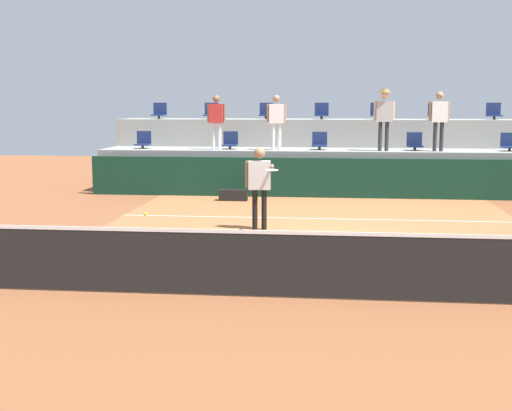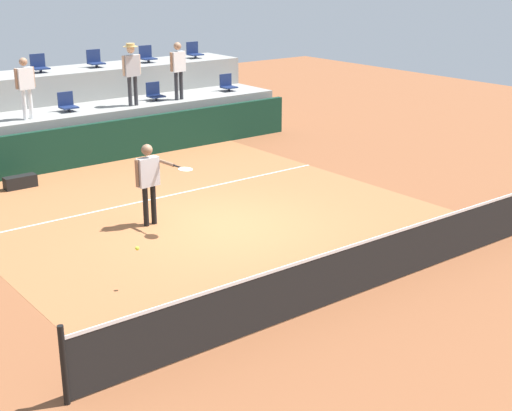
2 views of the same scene
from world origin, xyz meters
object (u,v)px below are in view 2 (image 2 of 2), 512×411
at_px(stadium_chair_upper_far_right, 194,51).
at_px(tennis_player, 150,176).
at_px(stadium_chair_upper_right, 147,55).
at_px(spectator_with_hat, 132,68).
at_px(stadium_chair_upper_center, 39,65).
at_px(tennis_ball, 137,248).
at_px(stadium_chair_upper_mid_right, 95,60).
at_px(stadium_chair_lower_right, 155,93).
at_px(spectator_in_white, 25,83).
at_px(equipment_bag, 20,182).
at_px(spectator_in_grey, 178,65).
at_px(stadium_chair_lower_center, 67,103).
at_px(stadium_chair_lower_far_right, 227,84).

relative_size(stadium_chair_upper_far_right, tennis_player, 0.31).
bearing_deg(stadium_chair_upper_right, spectator_with_hat, -128.67).
distance_m(stadium_chair_upper_right, spectator_with_hat, 2.80).
relative_size(stadium_chair_upper_center, tennis_ball, 7.65).
bearing_deg(stadium_chair_upper_mid_right, stadium_chair_upper_center, 180.00).
distance_m(stadium_chair_lower_right, stadium_chair_upper_far_right, 3.27).
xyz_separation_m(tennis_player, spectator_in_white, (-0.14, 5.93, 1.15)).
bearing_deg(equipment_bag, spectator_in_grey, 17.27).
xyz_separation_m(stadium_chair_upper_center, stadium_chair_upper_right, (3.54, 0.00, 0.00)).
bearing_deg(stadium_chair_lower_right, stadium_chair_upper_center, 146.48).
height_order(stadium_chair_upper_right, tennis_player, stadium_chair_upper_right).
relative_size(spectator_in_white, equipment_bag, 2.08).
bearing_deg(tennis_ball, stadium_chair_upper_far_right, 52.55).
bearing_deg(stadium_chair_upper_far_right, stadium_chair_lower_right, -145.23).
height_order(stadium_chair_upper_mid_right, equipment_bag, stadium_chair_upper_mid_right).
bearing_deg(stadium_chair_lower_center, spectator_with_hat, -11.93).
height_order(stadium_chair_lower_center, spectator_in_grey, spectator_in_grey).
bearing_deg(stadium_chair_lower_far_right, stadium_chair_upper_right, 135.30).
bearing_deg(stadium_chair_upper_right, spectator_in_grey, -95.78).
distance_m(stadium_chair_lower_center, tennis_player, 6.42).
bearing_deg(spectator_in_grey, stadium_chair_upper_far_right, 47.66).
relative_size(stadium_chair_lower_center, stadium_chair_lower_far_right, 1.00).
height_order(stadium_chair_upper_center, spectator_with_hat, spectator_with_hat).
relative_size(stadium_chair_upper_right, tennis_ball, 7.65).
distance_m(stadium_chair_upper_mid_right, spectator_in_white, 3.73).
distance_m(stadium_chair_lower_center, spectator_in_grey, 3.46).
bearing_deg(stadium_chair_upper_far_right, tennis_ball, -127.45).
xyz_separation_m(stadium_chair_lower_right, stadium_chair_upper_far_right, (2.59, 1.80, 0.85)).
xyz_separation_m(stadium_chair_lower_right, stadium_chair_upper_center, (-2.72, 1.80, 0.85)).
bearing_deg(stadium_chair_lower_right, spectator_in_white, -174.50).
distance_m(spectator_in_white, spectator_with_hat, 3.07).
relative_size(stadium_chair_upper_right, stadium_chair_upper_far_right, 1.00).
height_order(stadium_chair_upper_mid_right, stadium_chair_upper_far_right, same).
distance_m(stadium_chair_lower_right, stadium_chair_lower_far_right, 2.64).
bearing_deg(tennis_player, tennis_ball, -124.09).
bearing_deg(spectator_with_hat, stadium_chair_upper_center, 129.40).
xyz_separation_m(stadium_chair_lower_right, tennis_ball, (-5.56, -8.84, -0.75)).
relative_size(stadium_chair_lower_center, tennis_player, 0.31).
bearing_deg(equipment_bag, spectator_in_white, 59.89).
bearing_deg(stadium_chair_upper_mid_right, spectator_in_white, -144.17).
xyz_separation_m(spectator_in_grey, equipment_bag, (-5.60, -1.74, -2.10)).
relative_size(stadium_chair_lower_far_right, spectator_with_hat, 0.30).
xyz_separation_m(stadium_chair_lower_far_right, equipment_bag, (-7.64, -2.13, -1.31)).
bearing_deg(tennis_ball, spectator_in_white, 79.49).
distance_m(tennis_player, equipment_bag, 4.43).
xyz_separation_m(stadium_chair_lower_far_right, tennis_player, (-6.49, -6.31, -0.42)).
xyz_separation_m(spectator_in_white, tennis_ball, (-1.57, -8.46, -1.48)).
distance_m(stadium_chair_lower_far_right, tennis_ball, 12.08).
height_order(stadium_chair_lower_far_right, stadium_chair_upper_center, stadium_chair_upper_center).
distance_m(stadium_chair_upper_right, tennis_ball, 12.51).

